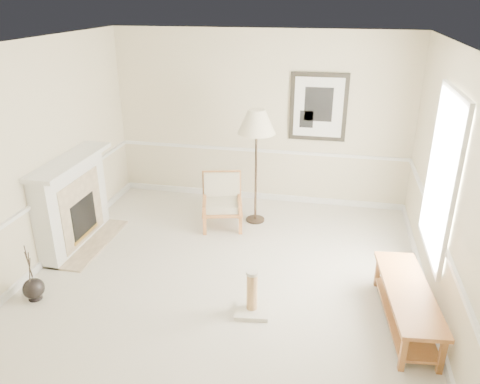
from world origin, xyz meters
name	(u,v)px	position (x,y,z in m)	size (l,w,h in m)	color
ground	(224,283)	(0.00, 0.00, 0.00)	(5.50, 5.50, 0.00)	silver
room	(235,141)	(0.14, 0.08, 1.87)	(5.04, 5.54, 2.92)	beige
fireplace	(73,203)	(-2.34, 0.60, 0.64)	(0.64, 1.64, 1.31)	white
floor_vase	(34,289)	(-2.15, -0.77, 0.14)	(0.26, 0.26, 0.75)	black
armchair	(222,198)	(-0.41, 1.64, 0.44)	(0.76, 0.79, 0.82)	#A16734
floor_lamp	(257,125)	(0.09, 1.84, 1.59)	(0.66, 0.66, 1.82)	black
bench	(407,301)	(2.15, -0.35, 0.30)	(0.63, 1.62, 0.45)	#A16734
scratching_post	(252,299)	(0.45, -0.48, 0.17)	(0.43, 0.43, 0.54)	silver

